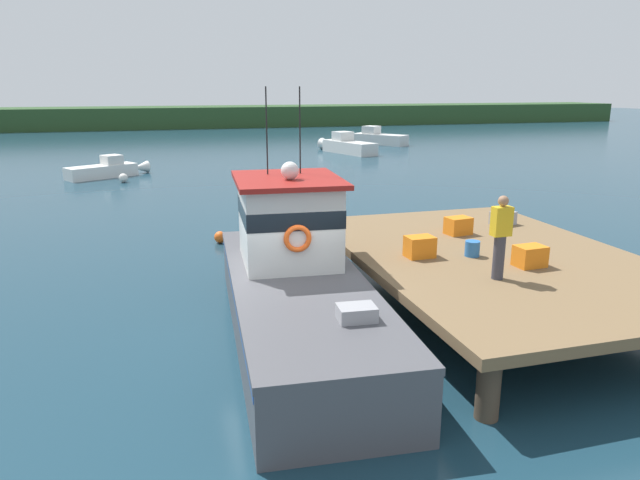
# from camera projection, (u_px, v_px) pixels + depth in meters

# --- Properties ---
(ground_plane) EXTENTS (200.00, 200.00, 0.00)m
(ground_plane) POSITION_uv_depth(u_px,v_px,m) (283.00, 327.00, 11.87)
(ground_plane) COLOR #193847
(dock) EXTENTS (6.00, 9.00, 1.20)m
(dock) POSITION_uv_depth(u_px,v_px,m) (493.00, 259.00, 12.86)
(dock) COLOR #4C3D2D
(dock) RESTS_ON ground
(main_fishing_boat) EXTENTS (3.09, 9.90, 4.80)m
(main_fishing_boat) POSITION_uv_depth(u_px,v_px,m) (294.00, 280.00, 11.69)
(main_fishing_boat) COLOR #4C4C51
(main_fishing_boat) RESTS_ON ground
(crate_single_far) EXTENTS (0.66, 0.53, 0.43)m
(crate_single_far) POSITION_uv_depth(u_px,v_px,m) (458.00, 226.00, 14.46)
(crate_single_far) COLOR orange
(crate_single_far) RESTS_ON dock
(crate_stack_mid_dock) EXTENTS (0.69, 0.57, 0.35)m
(crate_stack_mid_dock) POSITION_uv_depth(u_px,v_px,m) (503.00, 218.00, 15.50)
(crate_stack_mid_dock) COLOR #9E9EA3
(crate_stack_mid_dock) RESTS_ON dock
(crate_stack_near_edge) EXTENTS (0.62, 0.46, 0.46)m
(crate_stack_near_edge) POSITION_uv_depth(u_px,v_px,m) (420.00, 247.00, 12.52)
(crate_stack_near_edge) COLOR orange
(crate_stack_near_edge) RESTS_ON dock
(crate_single_by_cleat) EXTENTS (0.63, 0.48, 0.43)m
(crate_single_by_cleat) POSITION_uv_depth(u_px,v_px,m) (530.00, 256.00, 11.87)
(crate_single_by_cleat) COLOR orange
(crate_single_by_cleat) RESTS_ON dock
(bait_bucket) EXTENTS (0.32, 0.32, 0.34)m
(bait_bucket) POSITION_uv_depth(u_px,v_px,m) (472.00, 249.00, 12.59)
(bait_bucket) COLOR #2866B2
(bait_bucket) RESTS_ON dock
(deckhand_by_the_boat) EXTENTS (0.36, 0.22, 1.63)m
(deckhand_by_the_boat) POSITION_uv_depth(u_px,v_px,m) (500.00, 236.00, 10.94)
(deckhand_by_the_boat) COLOR #383842
(deckhand_by_the_boat) RESTS_ON dock
(moored_boat_mid_harbor) EXTENTS (3.01, 6.08, 1.53)m
(moored_boat_mid_harbor) POSITION_uv_depth(u_px,v_px,m) (346.00, 146.00, 42.69)
(moored_boat_mid_harbor) COLOR silver
(moored_boat_mid_harbor) RESTS_ON ground
(moored_boat_off_the_point) EXTENTS (4.44, 3.13, 1.17)m
(moored_boat_off_the_point) POSITION_uv_depth(u_px,v_px,m) (107.00, 170.00, 31.33)
(moored_boat_off_the_point) COLOR white
(moored_boat_off_the_point) RESTS_ON ground
(moored_boat_near_channel) EXTENTS (4.55, 5.48, 1.52)m
(moored_boat_near_channel) POSITION_uv_depth(u_px,v_px,m) (375.00, 138.00, 48.98)
(moored_boat_near_channel) COLOR silver
(moored_boat_near_channel) RESTS_ON ground
(mooring_buoy_spare_mooring) EXTENTS (0.46, 0.46, 0.46)m
(mooring_buoy_spare_mooring) POSITION_uv_depth(u_px,v_px,m) (123.00, 178.00, 29.65)
(mooring_buoy_spare_mooring) COLOR silver
(mooring_buoy_spare_mooring) RESTS_ON ground
(mooring_buoy_inshore) EXTENTS (0.37, 0.37, 0.37)m
(mooring_buoy_inshore) POSITION_uv_depth(u_px,v_px,m) (220.00, 237.00, 18.22)
(mooring_buoy_inshore) COLOR #EA5B19
(mooring_buoy_inshore) RESTS_ON ground
(mooring_buoy_outer) EXTENTS (0.52, 0.52, 0.52)m
(mooring_buoy_outer) POSITION_uv_depth(u_px,v_px,m) (271.00, 187.00, 26.91)
(mooring_buoy_outer) COLOR red
(mooring_buoy_outer) RESTS_ON ground
(far_shoreline) EXTENTS (120.00, 8.00, 2.40)m
(far_shoreline) POSITION_uv_depth(u_px,v_px,m) (172.00, 117.00, 69.15)
(far_shoreline) COLOR #284723
(far_shoreline) RESTS_ON ground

